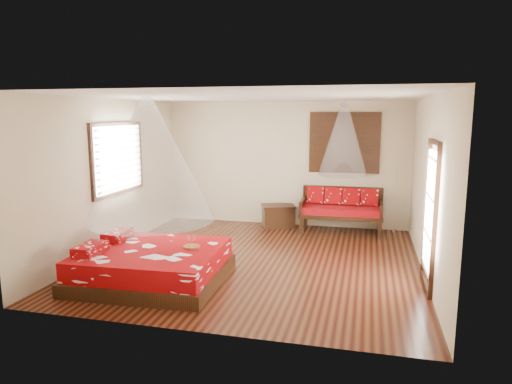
# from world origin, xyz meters

# --- Properties ---
(room) EXTENTS (5.54, 5.54, 2.84)m
(room) POSITION_xyz_m (0.00, 0.00, 1.40)
(room) COLOR black
(room) RESTS_ON ground
(bed) EXTENTS (2.19, 1.99, 0.64)m
(bed) POSITION_xyz_m (-1.32, -1.34, 0.25)
(bed) COLOR black
(bed) RESTS_ON floor
(daybed) EXTENTS (1.74, 0.77, 0.94)m
(daybed) POSITION_xyz_m (1.30, 2.38, 0.52)
(daybed) COLOR black
(daybed) RESTS_ON floor
(storage_chest) EXTENTS (0.87, 0.75, 0.50)m
(storage_chest) POSITION_xyz_m (-0.10, 2.45, 0.25)
(storage_chest) COLOR black
(storage_chest) RESTS_ON floor
(shutter_panel) EXTENTS (1.52, 0.06, 1.32)m
(shutter_panel) POSITION_xyz_m (1.30, 2.72, 1.90)
(shutter_panel) COLOR black
(shutter_panel) RESTS_ON wall_back
(window_left) EXTENTS (0.10, 1.74, 1.34)m
(window_left) POSITION_xyz_m (-2.71, 0.20, 1.70)
(window_left) COLOR black
(window_left) RESTS_ON wall_left
(glazed_door) EXTENTS (0.08, 1.02, 2.16)m
(glazed_door) POSITION_xyz_m (2.72, -0.60, 1.07)
(glazed_door) COLOR black
(glazed_door) RESTS_ON floor
(wine_tray) EXTENTS (0.26, 0.26, 0.21)m
(wine_tray) POSITION_xyz_m (-0.75, -1.13, 0.56)
(wine_tray) COLOR brown
(wine_tray) RESTS_ON bed
(mosquito_net_main) EXTENTS (1.89, 1.89, 1.80)m
(mosquito_net_main) POSITION_xyz_m (-1.31, -1.34, 1.85)
(mosquito_net_main) COLOR silver
(mosquito_net_main) RESTS_ON ceiling
(mosquito_net_daybed) EXTENTS (1.01, 1.01, 1.50)m
(mosquito_net_daybed) POSITION_xyz_m (1.30, 2.25, 2.00)
(mosquito_net_daybed) COLOR silver
(mosquito_net_daybed) RESTS_ON ceiling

